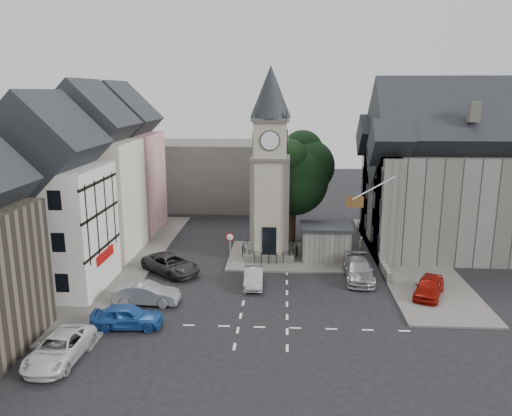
# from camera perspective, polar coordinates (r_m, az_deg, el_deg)

# --- Properties ---
(ground) EXTENTS (120.00, 120.00, 0.00)m
(ground) POSITION_cam_1_polar(r_m,az_deg,el_deg) (36.55, 1.17, -9.61)
(ground) COLOR black
(ground) RESTS_ON ground
(pavement_west) EXTENTS (6.00, 30.00, 0.14)m
(pavement_west) POSITION_cam_1_polar(r_m,az_deg,el_deg) (44.29, -14.99, -5.83)
(pavement_west) COLOR #595651
(pavement_west) RESTS_ON ground
(pavement_east) EXTENTS (6.00, 26.00, 0.14)m
(pavement_east) POSITION_cam_1_polar(r_m,az_deg,el_deg) (45.30, 17.00, -5.54)
(pavement_east) COLOR #595651
(pavement_east) RESTS_ON ground
(central_island) EXTENTS (10.00, 8.00, 0.16)m
(central_island) POSITION_cam_1_polar(r_m,az_deg,el_deg) (43.99, 3.53, -5.51)
(central_island) COLOR #595651
(central_island) RESTS_ON ground
(road_markings) EXTENTS (20.00, 8.00, 0.01)m
(road_markings) POSITION_cam_1_polar(r_m,az_deg,el_deg) (31.56, 0.77, -13.46)
(road_markings) COLOR silver
(road_markings) RESTS_ON ground
(clock_tower) EXTENTS (4.86, 4.86, 16.25)m
(clock_tower) POSITION_cam_1_polar(r_m,az_deg,el_deg) (42.12, 1.64, 4.93)
(clock_tower) COLOR #4C4944
(clock_tower) RESTS_ON ground
(stone_shelter) EXTENTS (4.30, 3.30, 3.08)m
(stone_shelter) POSITION_cam_1_polar(r_m,az_deg,el_deg) (43.21, 7.95, -3.92)
(stone_shelter) COLOR #5E5D57
(stone_shelter) RESTS_ON ground
(town_tree) EXTENTS (7.20, 7.20, 10.80)m
(town_tree) POSITION_cam_1_polar(r_m,az_deg,el_deg) (47.24, 4.25, 4.40)
(town_tree) COLOR black
(town_tree) RESTS_ON ground
(warning_sign_post) EXTENTS (0.70, 0.19, 2.85)m
(warning_sign_post) POSITION_cam_1_polar(r_m,az_deg,el_deg) (41.19, -2.99, -3.97)
(warning_sign_post) COLOR black
(warning_sign_post) RESTS_ON ground
(terrace_pink) EXTENTS (8.10, 7.60, 12.80)m
(terrace_pink) POSITION_cam_1_polar(r_m,az_deg,el_deg) (52.97, -15.16, 4.50)
(terrace_pink) COLOR #CA8B8E
(terrace_pink) RESTS_ON ground
(terrace_cream) EXTENTS (8.10, 7.60, 12.80)m
(terrace_cream) POSITION_cam_1_polar(r_m,az_deg,el_deg) (45.55, -18.29, 2.94)
(terrace_cream) COLOR beige
(terrace_cream) RESTS_ON ground
(terrace_tudor) EXTENTS (8.10, 7.60, 12.00)m
(terrace_tudor) POSITION_cam_1_polar(r_m,az_deg,el_deg) (38.44, -22.54, 0.19)
(terrace_tudor) COLOR silver
(terrace_tudor) RESTS_ON ground
(backdrop_west) EXTENTS (20.00, 10.00, 8.00)m
(backdrop_west) POSITION_cam_1_polar(r_m,az_deg,el_deg) (63.90, -8.67, 3.88)
(backdrop_west) COLOR #4C4944
(backdrop_west) RESTS_ON ground
(east_building) EXTENTS (14.40, 11.40, 12.60)m
(east_building) POSITION_cam_1_polar(r_m,az_deg,el_deg) (47.59, 20.88, 2.76)
(east_building) COLOR #5E5D57
(east_building) RESTS_ON ground
(east_boundary_wall) EXTENTS (0.40, 16.00, 0.90)m
(east_boundary_wall) POSITION_cam_1_polar(r_m,az_deg,el_deg) (46.47, 13.10, -4.33)
(east_boundary_wall) COLOR #5E5D57
(east_boundary_wall) RESTS_ON ground
(flagpole) EXTENTS (3.68, 0.10, 2.74)m
(flagpole) POSITION_cam_1_polar(r_m,az_deg,el_deg) (38.95, 13.30, 2.23)
(flagpole) COLOR white
(flagpole) RESTS_ON ground
(car_west_blue) EXTENTS (4.45, 2.06, 1.48)m
(car_west_blue) POSITION_cam_1_polar(r_m,az_deg,el_deg) (32.20, -14.51, -11.89)
(car_west_blue) COLOR #1C4E9E
(car_west_blue) RESTS_ON ground
(car_west_silver) EXTENTS (4.48, 1.62, 1.47)m
(car_west_silver) POSITION_cam_1_polar(r_m,az_deg,el_deg) (35.25, -12.40, -9.53)
(car_west_silver) COLOR #9C9FA4
(car_west_silver) RESTS_ON ground
(car_west_grey) EXTENTS (5.69, 5.33, 1.49)m
(car_west_grey) POSITION_cam_1_polar(r_m,az_deg,el_deg) (40.52, -9.71, -6.35)
(car_west_grey) COLOR #2C2C2E
(car_west_grey) RESTS_ON ground
(car_island_silver) EXTENTS (1.54, 3.99, 1.30)m
(car_island_silver) POSITION_cam_1_polar(r_m,az_deg,el_deg) (37.56, -0.29, -7.90)
(car_island_silver) COLOR #9C9FA5
(car_island_silver) RESTS_ON ground
(car_island_east) EXTENTS (2.27, 5.28, 1.52)m
(car_island_east) POSITION_cam_1_polar(r_m,az_deg,el_deg) (39.44, 11.64, -6.96)
(car_island_east) COLOR #93959A
(car_island_east) RESTS_ON ground
(car_east_red) EXTENTS (3.28, 4.57, 1.44)m
(car_east_red) POSITION_cam_1_polar(r_m,az_deg,el_deg) (37.60, 19.17, -8.52)
(car_east_red) COLOR #971008
(car_east_red) RESTS_ON ground
(van_sw_white) EXTENTS (2.57, 5.16, 1.40)m
(van_sw_white) POSITION_cam_1_polar(r_m,az_deg,el_deg) (29.75, -21.56, -14.70)
(van_sw_white) COLOR silver
(van_sw_white) RESTS_ON ground
(pedestrian) EXTENTS (0.68, 0.63, 1.55)m
(pedestrian) POSITION_cam_1_polar(r_m,az_deg,el_deg) (45.63, 11.86, -4.16)
(pedestrian) COLOR beige
(pedestrian) RESTS_ON ground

